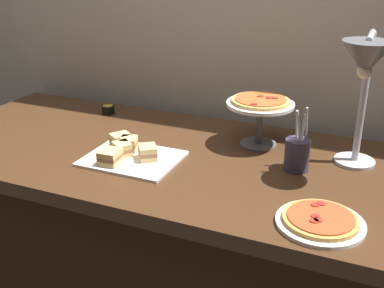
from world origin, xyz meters
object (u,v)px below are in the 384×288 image
(pizza_plate_center, at_px, (260,107))
(sandwich_platter, at_px, (129,153))
(heat_lamp, at_px, (365,72))
(sauce_cup_near, at_px, (108,109))
(pizza_plate_front, at_px, (320,221))
(utensil_holder, at_px, (297,154))

(pizza_plate_center, relative_size, sandwich_platter, 0.77)
(heat_lamp, xyz_separation_m, sauce_cup_near, (-1.08, 0.24, -0.34))
(pizza_plate_front, bearing_deg, sauce_cup_near, 151.51)
(pizza_plate_front, height_order, pizza_plate_center, pizza_plate_center)
(utensil_holder, bearing_deg, sandwich_platter, -165.32)
(heat_lamp, relative_size, pizza_plate_center, 1.84)
(sandwich_platter, bearing_deg, heat_lamp, 11.64)
(pizza_plate_center, xyz_separation_m, utensil_holder, (0.18, -0.16, -0.09))
(pizza_plate_front, distance_m, sauce_cup_near, 1.18)
(heat_lamp, xyz_separation_m, utensil_holder, (-0.18, -0.00, -0.30))
(sandwich_platter, xyz_separation_m, sauce_cup_near, (-0.33, 0.39, -0.00))
(pizza_plate_front, height_order, sauce_cup_near, sauce_cup_near)
(pizza_plate_front, bearing_deg, sandwich_platter, 166.20)
(pizza_plate_center, height_order, utensil_holder, utensil_holder)
(sauce_cup_near, bearing_deg, utensil_holder, -14.97)
(sauce_cup_near, bearing_deg, sandwich_platter, -49.40)
(pizza_plate_front, xyz_separation_m, utensil_holder, (-0.13, 0.32, 0.05))
(pizza_plate_center, height_order, sauce_cup_near, pizza_plate_center)
(pizza_plate_front, bearing_deg, heat_lamp, 82.54)
(heat_lamp, relative_size, sauce_cup_near, 8.28)
(pizza_plate_center, distance_m, sandwich_platter, 0.51)
(utensil_holder, bearing_deg, pizza_plate_center, 138.34)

